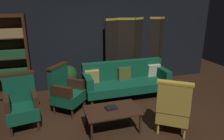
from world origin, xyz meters
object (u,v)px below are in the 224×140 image
velvet_couch (125,79)px  armchair_wing_left (21,103)px  potted_plant (69,78)px  book_black_cloth (111,108)px  coffee_table (112,112)px  bookshelf (9,56)px  armchair_gilt_accent (173,107)px  folding_screen (139,49)px  armchair_wing_right (66,90)px

velvet_couch → armchair_wing_left: bearing=-162.9°
potted_plant → book_black_cloth: bearing=-72.4°
armchair_wing_left → potted_plant: 1.62m
armchair_wing_left → book_black_cloth: armchair_wing_left is taller
velvet_couch → coffee_table: velvet_couch is taller
bookshelf → armchair_gilt_accent: 3.91m
folding_screen → armchair_wing_left: folding_screen is taller
book_black_cloth → bookshelf: bearing=133.3°
armchair_wing_left → armchair_wing_right: same height
armchair_wing_right → armchair_wing_left: bearing=-156.8°
folding_screen → velvet_couch: 1.27m
armchair_gilt_accent → armchair_wing_right: 2.25m
folding_screen → armchair_gilt_accent: folding_screen is taller
velvet_couch → folding_screen: bearing=50.3°
velvet_couch → coffee_table: bearing=-119.2°
book_black_cloth → coffee_table: bearing=-79.8°
folding_screen → book_black_cloth: bearing=-124.4°
coffee_table → armchair_wing_right: bearing=127.2°
armchair_wing_left → armchair_wing_right: size_ratio=1.00×
armchair_wing_right → folding_screen: bearing=29.1°
armchair_gilt_accent → book_black_cloth: size_ratio=4.91×
folding_screen → potted_plant: (-2.09, -0.35, -0.54)m
velvet_couch → armchair_wing_right: armchair_wing_right is taller
coffee_table → armchair_wing_left: size_ratio=0.96×
coffee_table → armchair_wing_left: bearing=158.6°
armchair_wing_right → bookshelf: bearing=137.1°
bookshelf → armchair_wing_left: bookshelf is taller
armchair_wing_left → book_black_cloth: 1.70m
folding_screen → book_black_cloth: folding_screen is taller
velvet_couch → book_black_cloth: velvet_couch is taller
bookshelf → book_black_cloth: bearing=-46.7°
folding_screen → coffee_table: 2.76m
velvet_couch → potted_plant: size_ratio=2.74×
folding_screen → bookshelf: 3.44m
velvet_couch → armchair_wing_right: size_ratio=2.04×
armchair_wing_right → potted_plant: armchair_wing_right is taller
folding_screen → armchair_wing_left: bearing=-152.5°
coffee_table → armchair_gilt_accent: size_ratio=0.96×
armchair_gilt_accent → potted_plant: armchair_gilt_accent is taller
armchair_gilt_accent → book_black_cloth: armchair_gilt_accent is taller
velvet_couch → coffee_table: (-0.76, -1.36, -0.08)m
potted_plant → book_black_cloth: size_ratio=3.65×
armchair_gilt_accent → armchair_wing_left: size_ratio=1.00×
bookshelf → armchair_wing_left: 1.61m
armchair_gilt_accent → bookshelf: bearing=140.5°
armchair_gilt_accent → book_black_cloth: 1.13m
bookshelf → folding_screen: bearing=2.4°
velvet_couch → coffee_table: 1.56m
coffee_table → bookshelf: bearing=132.8°
armchair_gilt_accent → armchair_wing_right: bearing=142.9°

